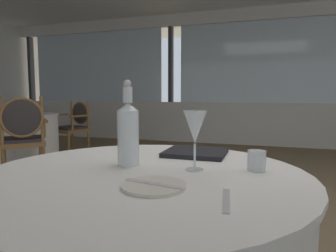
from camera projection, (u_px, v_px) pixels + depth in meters
The scene contains 12 objects.
ground_plane at pixel (244, 238), 2.12m from camera, with size 15.15×15.15×0.00m, color #756047.
window_wall_far at pixel (260, 91), 5.91m from camera, with size 11.65×0.14×2.68m.
side_plate at pixel (154, 186), 0.88m from camera, with size 0.19×0.19×0.01m, color silver.
butter_knife at pixel (154, 184), 0.88m from camera, with size 0.20×0.02×0.00m, color silver.
dinner_fork at pixel (226, 200), 0.77m from camera, with size 0.17×0.02×0.00m, color silver.
water_bottle at pixel (128, 132), 1.15m from camera, with size 0.08×0.08×0.33m.
wine_glass at pixel (195, 128), 1.07m from camera, with size 0.08×0.08×0.22m.
water_tumbler at pixel (257, 161), 1.07m from camera, with size 0.06×0.06×0.07m, color white.
menu_book at pixel (196, 152), 1.36m from camera, with size 0.27×0.24×0.02m, color black.
background_table_0 at pixel (21, 140), 4.23m from camera, with size 1.03×1.03×0.73m.
dining_chair_0_0 at pixel (74, 124), 4.99m from camera, with size 0.61×0.56×0.90m.
dining_chair_0_2 at pixel (22, 133), 3.37m from camera, with size 0.66×0.66×0.99m.
Camera 1 is at (0.12, -2.09, 1.00)m, focal length 32.17 mm.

